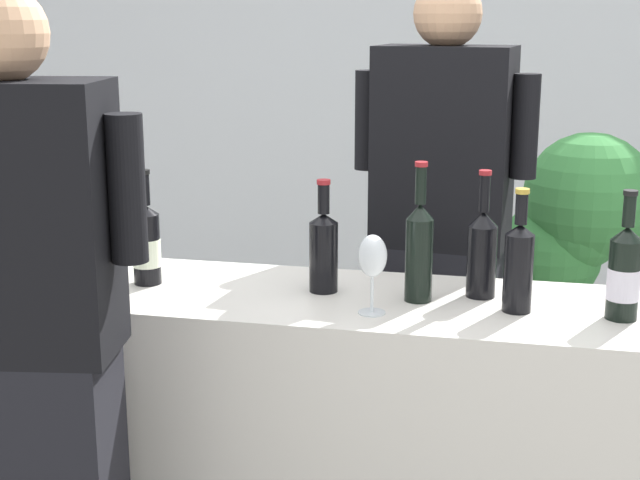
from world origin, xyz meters
The scene contains 14 objects.
wall_back centered at (0.00, 2.60, 1.40)m, with size 8.00×0.10×2.80m, color silver.
counter centered at (0.00, 0.00, 0.47)m, with size 2.50×0.52×0.93m, color beige.
wine_bottle_0 centered at (-0.14, 0.04, 1.05)m, with size 0.08×0.08×0.30m.
wine_bottle_2 centered at (0.62, -0.03, 1.05)m, with size 0.08×0.08×0.32m.
wine_bottle_3 centered at (0.37, -0.03, 1.05)m, with size 0.07×0.07×0.31m.
wine_bottle_4 centered at (0.12, 0.01, 1.07)m, with size 0.07×0.07×0.37m.
wine_bottle_5 centered at (0.28, 0.08, 1.06)m, with size 0.08×0.08×0.34m.
wine_bottle_6 centered at (-0.78, 0.04, 1.05)m, with size 0.07×0.07×0.33m.
wine_bottle_7 centered at (-0.63, 0.00, 1.05)m, with size 0.08×0.08×0.32m.
wine_glass centered at (0.02, -0.12, 1.07)m, with size 0.07×0.07×0.20m.
ice_bucket centered at (-0.96, -0.06, 1.04)m, with size 0.22×0.22×0.22m.
person_server centered at (0.12, 0.56, 0.86)m, with size 0.57×0.29×1.76m.
person_guest centered at (-0.70, -0.53, 0.84)m, with size 0.58×0.31×1.72m.
potted_shrub centered at (0.54, 1.02, 0.83)m, with size 0.54×0.49×1.26m.
Camera 1 is at (0.37, -2.28, 1.66)m, focal length 51.66 mm.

